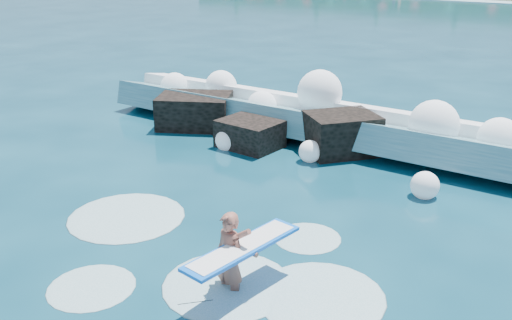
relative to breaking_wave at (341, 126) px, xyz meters
name	(u,v)px	position (x,y,z in m)	size (l,w,h in m)	color
ground	(159,218)	(-1.02, -7.77, -0.55)	(200.00, 200.00, 0.00)	#083242
breaking_wave	(341,126)	(0.00, 0.00, 0.00)	(18.21, 2.83, 1.57)	teal
rock_cluster	(254,126)	(-2.57, -1.41, -0.08)	(8.60, 3.37, 1.48)	black
surfer_with_board	(232,257)	(2.31, -9.25, 0.16)	(1.15, 3.04, 1.91)	#965646
wave_spray	(349,113)	(0.35, -0.16, 0.53)	(15.80, 4.40, 2.40)	white
surf_foam	(207,261)	(1.23, -8.70, -0.55)	(9.30, 5.71, 0.14)	silver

